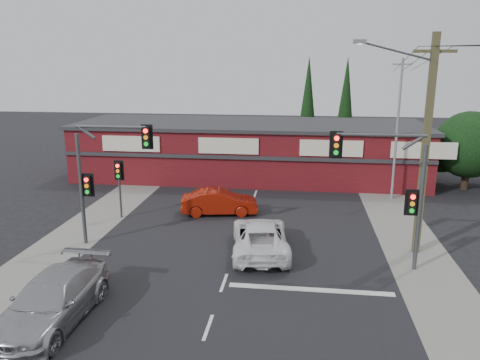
# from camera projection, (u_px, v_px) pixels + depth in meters

# --- Properties ---
(ground) EXTENTS (120.00, 120.00, 0.00)m
(ground) POSITION_uv_depth(u_px,v_px,m) (229.00, 269.00, 20.38)
(ground) COLOR black
(ground) RESTS_ON ground
(road_strip) EXTENTS (14.00, 70.00, 0.01)m
(road_strip) POSITION_uv_depth(u_px,v_px,m) (243.00, 229.00, 25.18)
(road_strip) COLOR black
(road_strip) RESTS_ON ground
(verge_left) EXTENTS (3.00, 70.00, 0.02)m
(verge_left) POSITION_uv_depth(u_px,v_px,m) (93.00, 222.00, 26.24)
(verge_left) COLOR gray
(verge_left) RESTS_ON ground
(verge_right) EXTENTS (3.00, 70.00, 0.02)m
(verge_right) POSITION_uv_depth(u_px,v_px,m) (406.00, 236.00, 24.12)
(verge_right) COLOR gray
(verge_right) RESTS_ON ground
(stop_line) EXTENTS (6.50, 0.35, 0.01)m
(stop_line) POSITION_uv_depth(u_px,v_px,m) (310.00, 290.00, 18.50)
(stop_line) COLOR silver
(stop_line) RESTS_ON ground
(white_suv) EXTENTS (3.21, 5.75, 1.52)m
(white_suv) POSITION_uv_depth(u_px,v_px,m) (260.00, 237.00, 22.03)
(white_suv) COLOR white
(white_suv) RESTS_ON ground
(silver_suv) EXTENTS (2.41, 5.68, 1.63)m
(silver_suv) POSITION_uv_depth(u_px,v_px,m) (52.00, 300.00, 16.05)
(silver_suv) COLOR #A6A9AB
(silver_suv) RESTS_ON ground
(red_sedan) EXTENTS (4.67, 2.31, 1.47)m
(red_sedan) POSITION_uv_depth(u_px,v_px,m) (220.00, 202.00, 27.53)
(red_sedan) COLOR #961909
(red_sedan) RESTS_ON ground
(lane_dashes) EXTENTS (0.12, 38.24, 0.01)m
(lane_dashes) POSITION_uv_depth(u_px,v_px,m) (230.00, 265.00, 20.68)
(lane_dashes) COLOR silver
(lane_dashes) RESTS_ON ground
(shop_building) EXTENTS (27.30, 8.40, 4.22)m
(shop_building) POSITION_uv_depth(u_px,v_px,m) (249.00, 149.00, 36.30)
(shop_building) COLOR #541016
(shop_building) RESTS_ON ground
(tree_cluster) EXTENTS (5.90, 5.10, 5.50)m
(tree_cluster) POSITION_uv_depth(u_px,v_px,m) (469.00, 148.00, 32.67)
(tree_cluster) COLOR #2D2116
(tree_cluster) RESTS_ON ground
(conifer_near) EXTENTS (1.80, 1.80, 9.25)m
(conifer_near) POSITION_uv_depth(u_px,v_px,m) (308.00, 99.00, 41.65)
(conifer_near) COLOR #2D2116
(conifer_near) RESTS_ON ground
(conifer_far) EXTENTS (1.80, 1.80, 9.25)m
(conifer_far) POSITION_uv_depth(u_px,v_px,m) (346.00, 98.00, 43.14)
(conifer_far) COLOR #2D2116
(conifer_far) RESTS_ON ground
(traffic_mast_left) EXTENTS (3.77, 0.27, 5.97)m
(traffic_mast_left) POSITION_uv_depth(u_px,v_px,m) (101.00, 167.00, 22.13)
(traffic_mast_left) COLOR #47494C
(traffic_mast_left) RESTS_ON ground
(traffic_mast_right) EXTENTS (3.96, 0.27, 5.97)m
(traffic_mast_right) POSITION_uv_depth(u_px,v_px,m) (394.00, 181.00, 19.51)
(traffic_mast_right) COLOR #47494C
(traffic_mast_right) RESTS_ON ground
(pedestal_signal) EXTENTS (0.55, 0.27, 3.38)m
(pedestal_signal) POSITION_uv_depth(u_px,v_px,m) (119.00, 177.00, 26.45)
(pedestal_signal) COLOR #47494C
(pedestal_signal) RESTS_ON ground
(utility_pole) EXTENTS (4.38, 0.59, 10.00)m
(utility_pole) POSITION_uv_depth(u_px,v_px,m) (423.00, 139.00, 20.88)
(utility_pole) COLOR brown
(utility_pole) RESTS_ON ground
(steel_pole) EXTENTS (1.20, 0.16, 9.00)m
(steel_pole) POSITION_uv_depth(u_px,v_px,m) (397.00, 127.00, 29.63)
(steel_pole) COLOR gray
(steel_pole) RESTS_ON ground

